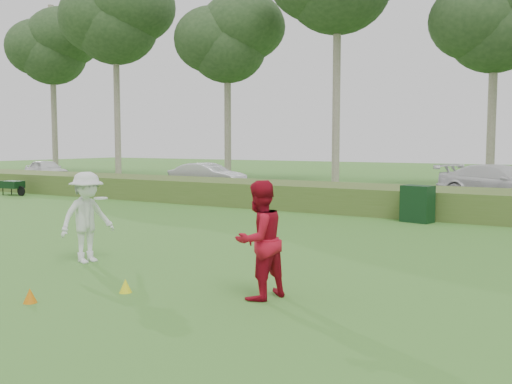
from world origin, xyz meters
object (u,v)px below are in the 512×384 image
Objects in this scene: player_red at (259,240)px; utility_cabinet at (417,204)px; car_right at (502,184)px; player_white at (87,217)px; car_left at (46,170)px; cone_orange at (30,296)px; cone_yellow at (125,286)px; car_mid at (208,176)px.

utility_cabinet is (-0.16, 9.83, -0.36)m from player_red.
player_red is 0.36× the size of car_right.
player_white is at bearing -178.11° from car_right.
player_red reaches higher than player_white.
cone_orange is at bearing -114.60° from car_left.
player_white reaches higher than utility_cabinet.
utility_cabinet is (1.89, 10.64, 0.45)m from cone_yellow.
player_red is 9.84m from utility_cabinet.
player_red is at bearing -108.15° from car_left.
player_white is 8.17× the size of cone_yellow.
cone_orange is (1.49, -2.54, -0.81)m from player_white.
car_mid is (-12.10, 5.97, 0.17)m from utility_cabinet.
car_right reaches higher than car_mid.
player_white is at bearing 120.36° from cone_orange.
car_right is at bearing 78.91° from cone_yellow.
utility_cabinet is 0.22× the size of car_right.
player_white is 2.81m from cone_yellow.
cone_yellow is 0.20× the size of utility_cabinet.
car_right reaches higher than utility_cabinet.
utility_cabinet is at bearing -89.77° from car_left.
car_right reaches higher than car_left.
car_mid is at bearing 121.58° from cone_yellow.
utility_cabinet is at bearing -116.93° from car_mid.
player_red reaches higher than car_right.
car_right is at bearing -168.56° from player_red.
car_right is at bearing -9.49° from player_white.
car_mid is at bearing -77.80° from car_left.
cone_yellow is (0.83, 1.18, -0.00)m from cone_orange.
player_red is 0.49× the size of car_left.
cone_yellow is 0.06× the size of car_left.
player_red is 8.21× the size of cone_yellow.
car_left is (-23.05, 17.26, 0.59)m from cone_yellow.
player_white is 3.06m from cone_orange.
player_red is 0.46× the size of car_mid.
car_mid is (-7.89, 15.25, -0.19)m from player_white.
car_mid is at bearing 37.54° from player_white.
utility_cabinet is 0.30× the size of car_left.
player_white is at bearing 149.59° from cone_yellow.
player_red reaches higher than car_left.
player_white reaches higher than cone_orange.
car_mid is 0.79× the size of car_right.
player_white is 17.01m from car_right.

